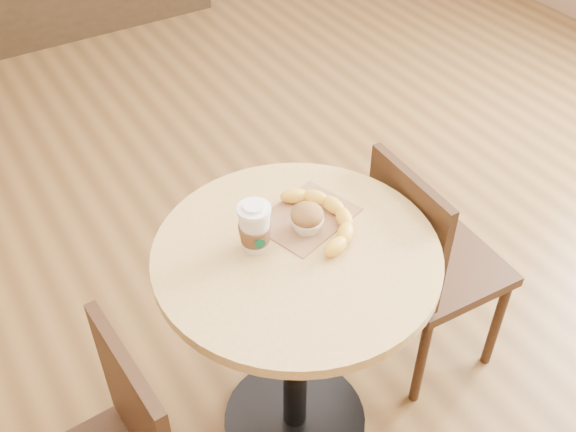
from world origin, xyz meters
The scene contains 6 objects.
cafe_table centered at (-0.05, 0.01, 0.53)m, with size 0.70×0.70×0.75m.
chair_right centered at (0.43, 0.03, 0.44)m, with size 0.37×0.37×0.81m.
kraft_bag centered at (0.04, 0.09, 0.75)m, with size 0.24×0.18×0.00m, color #916746.
coffee_cup centered at (-0.13, 0.07, 0.81)m, with size 0.08×0.08×0.13m.
muffin centered at (0.01, 0.05, 0.79)m, with size 0.08×0.08×0.08m.
banana centered at (0.07, 0.06, 0.77)m, with size 0.16×0.29×0.04m, color yellow, non-canonical shape.
Camera 1 is at (-0.68, -0.97, 1.88)m, focal length 42.00 mm.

